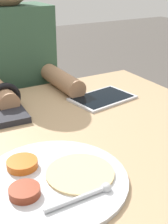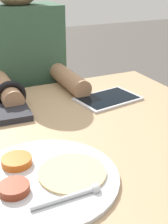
{
  "view_description": "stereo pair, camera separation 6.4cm",
  "coord_description": "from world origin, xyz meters",
  "views": [
    {
      "loc": [
        -0.33,
        -0.7,
        1.2
      ],
      "look_at": [
        0.07,
        -0.01,
        0.83
      ],
      "focal_mm": 50.0,
      "sensor_mm": 36.0,
      "label": 1
    },
    {
      "loc": [
        -0.28,
        -0.73,
        1.2
      ],
      "look_at": [
        0.07,
        -0.01,
        0.83
      ],
      "focal_mm": 50.0,
      "sensor_mm": 36.0,
      "label": 2
    }
  ],
  "objects": [
    {
      "name": "person_diner",
      "position": [
        0.04,
        0.56,
        0.61
      ],
      "size": [
        0.35,
        0.47,
        1.26
      ],
      "color": "black",
      "rests_on": "ground_plane"
    },
    {
      "name": "tablet_device",
      "position": [
        0.25,
        0.17,
        0.77
      ],
      "size": [
        0.24,
        0.18,
        0.01
      ],
      "color": "#B7B7BC",
      "rests_on": "dining_table"
    },
    {
      "name": "thali_tray",
      "position": [
        -0.11,
        -0.18,
        0.78
      ],
      "size": [
        0.33,
        0.33,
        0.03
      ],
      "color": "#B7BABF",
      "rests_on": "dining_table"
    }
  ]
}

